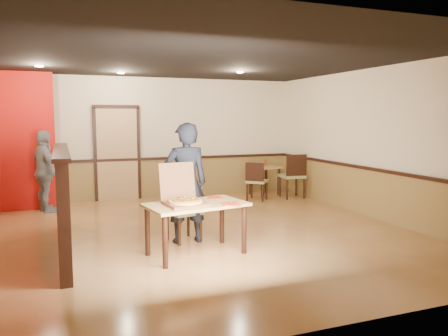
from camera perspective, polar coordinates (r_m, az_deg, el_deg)
The scene contains 26 objects.
floor at distance 7.20m, azimuth -3.74°, elevation -8.54°, with size 7.00×7.00×0.00m, color tan.
ceiling at distance 7.01m, azimuth -3.92°, elevation 14.14°, with size 7.00×7.00×0.00m, color black.
wall_back at distance 10.36m, azimuth -9.44°, elevation 3.88°, with size 7.00×7.00×0.00m, color beige.
wall_right at distance 8.65m, azimuth 19.01°, elevation 3.07°, with size 7.00×7.00×0.00m, color beige.
wainscot_back at distance 10.42m, azimuth -9.30°, elevation -1.36°, with size 7.00×0.04×0.90m, color olive.
chair_rail_back at distance 10.35m, azimuth -9.33°, elevation 1.21°, with size 7.00×0.06×0.06m, color black.
wainscot_right at distance 8.73m, azimuth 18.62°, elevation -3.16°, with size 0.04×7.00×0.90m, color olive.
chair_rail_right at distance 8.66m, azimuth 18.63°, elevation -0.10°, with size 0.06×7.00×0.06m, color black.
back_door at distance 10.22m, azimuth -13.76°, elevation 1.77°, with size 0.90×0.06×2.10m, color tan.
booth_partition at distance 6.56m, azimuth -20.28°, elevation -3.86°, with size 0.20×3.10×1.44m.
red_accent_panel at distance 9.71m, azimuth -25.90°, elevation 3.12°, with size 1.60×0.20×2.78m, color red.
spot_a at distance 8.51m, azimuth -23.01°, elevation 12.17°, with size 0.14×0.14×0.02m, color beige.
spot_b at distance 9.28m, azimuth -13.33°, elevation 12.01°, with size 0.14×0.14×0.02m, color beige.
spot_c at distance 8.88m, azimuth 2.11°, elevation 12.43°, with size 0.14×0.14×0.02m, color beige.
main_table at distance 6.00m, azimuth -3.68°, elevation -5.62°, with size 1.46×0.99×0.72m.
diner_chair at distance 6.76m, azimuth -5.56°, elevation -5.20°, with size 0.55×0.55×0.91m.
side_chair_left at distance 9.89m, azimuth 4.23°, elevation -1.52°, with size 0.62×0.62×0.88m.
side_chair_right at distance 10.28m, azimuth 9.05°, elevation -0.80°, with size 0.55×0.55×1.04m.
side_table at distance 10.63m, azimuth 5.30°, elevation -0.70°, with size 0.78×0.78×0.70m.
diner at distance 6.56m, azimuth -5.01°, elevation -1.97°, with size 0.66×0.43×1.81m, color black.
passerby at distance 9.34m, azimuth -22.34°, elevation -0.41°, with size 0.96×0.40×1.64m, color gray.
pizza_box at distance 5.90m, azimuth -5.25°, elevation -4.11°, with size 0.57×0.66×0.54m.
pizza at distance 5.85m, azimuth -5.04°, elevation -4.36°, with size 0.45×0.45×0.03m, color #EEB456.
napkin_near at distance 5.92m, azimuth 0.83°, elevation -4.68°, with size 0.26×0.26×0.01m.
napkin_far at distance 6.37m, azimuth -1.23°, elevation -3.89°, with size 0.22×0.22×0.01m.
condiment at distance 10.77m, azimuth 5.41°, elevation 0.71°, with size 0.06×0.06×0.15m, color maroon.
Camera 1 is at (-2.00, -6.65, 1.88)m, focal length 35.00 mm.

